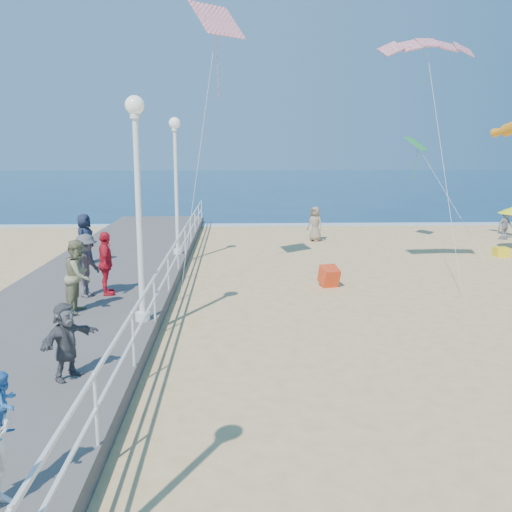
{
  "coord_description": "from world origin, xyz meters",
  "views": [
    {
      "loc": [
        -3.11,
        -13.49,
        4.51
      ],
      "look_at": [
        -2.5,
        2.0,
        1.6
      ],
      "focal_mm": 40.0,
      "sensor_mm": 36.0,
      "label": 1
    }
  ],
  "objects_px": {
    "beach_walker_a": "(506,224)",
    "box_kite": "(329,278)",
    "spectator_2": "(86,266)",
    "spectator_5": "(66,341)",
    "toddler_held": "(5,403)",
    "lamp_post_mid": "(138,186)",
    "spectator_1": "(78,276)",
    "spectator_3": "(106,264)",
    "spectator_4": "(84,239)",
    "lamp_post_far": "(176,171)",
    "beach_walker_c": "(315,224)",
    "beach_chair_left": "(501,252)"
  },
  "relations": [
    {
      "from": "spectator_4",
      "to": "beach_walker_a",
      "type": "xyz_separation_m",
      "value": [
        19.12,
        7.35,
        -0.53
      ]
    },
    {
      "from": "spectator_1",
      "to": "spectator_2",
      "type": "distance_m",
      "value": 1.54
    },
    {
      "from": "spectator_2",
      "to": "box_kite",
      "type": "xyz_separation_m",
      "value": [
        7.31,
        2.5,
        -0.99
      ]
    },
    {
      "from": "lamp_post_mid",
      "to": "spectator_1",
      "type": "bearing_deg",
      "value": 154.01
    },
    {
      "from": "box_kite",
      "to": "spectator_4",
      "type": "bearing_deg",
      "value": 149.78
    },
    {
      "from": "beach_walker_a",
      "to": "box_kite",
      "type": "xyz_separation_m",
      "value": [
        -10.56,
        -9.61,
        -0.49
      ]
    },
    {
      "from": "spectator_5",
      "to": "beach_walker_c",
      "type": "distance_m",
      "value": 19.31
    },
    {
      "from": "spectator_1",
      "to": "box_kite",
      "type": "bearing_deg",
      "value": -55.09
    },
    {
      "from": "lamp_post_mid",
      "to": "toddler_held",
      "type": "height_order",
      "value": "lamp_post_mid"
    },
    {
      "from": "spectator_3",
      "to": "beach_walker_a",
      "type": "height_order",
      "value": "spectator_3"
    },
    {
      "from": "spectator_5",
      "to": "lamp_post_mid",
      "type": "bearing_deg",
      "value": 17.9
    },
    {
      "from": "spectator_4",
      "to": "spectator_5",
      "type": "xyz_separation_m",
      "value": [
        2.37,
        -10.67,
        -0.2
      ]
    },
    {
      "from": "spectator_5",
      "to": "box_kite",
      "type": "relative_size",
      "value": 2.37
    },
    {
      "from": "beach_chair_left",
      "to": "spectator_1",
      "type": "bearing_deg",
      "value": -149.31
    },
    {
      "from": "lamp_post_mid",
      "to": "box_kite",
      "type": "height_order",
      "value": "lamp_post_mid"
    },
    {
      "from": "box_kite",
      "to": "beach_walker_c",
      "type": "bearing_deg",
      "value": 69.24
    },
    {
      "from": "toddler_held",
      "to": "beach_chair_left",
      "type": "height_order",
      "value": "toddler_held"
    },
    {
      "from": "lamp_post_far",
      "to": "toddler_held",
      "type": "relative_size",
      "value": 6.87
    },
    {
      "from": "spectator_2",
      "to": "spectator_3",
      "type": "distance_m",
      "value": 0.54
    },
    {
      "from": "spectator_2",
      "to": "spectator_5",
      "type": "relative_size",
      "value": 1.26
    },
    {
      "from": "spectator_4",
      "to": "box_kite",
      "type": "distance_m",
      "value": 8.91
    },
    {
      "from": "lamp_post_mid",
      "to": "spectator_5",
      "type": "bearing_deg",
      "value": -102.73
    },
    {
      "from": "lamp_post_mid",
      "to": "beach_walker_a",
      "type": "xyz_separation_m",
      "value": [
        15.95,
        14.48,
        -2.87
      ]
    },
    {
      "from": "spectator_1",
      "to": "box_kite",
      "type": "xyz_separation_m",
      "value": [
        7.12,
        4.03,
        -1.03
      ]
    },
    {
      "from": "lamp_post_far",
      "to": "spectator_5",
      "type": "distance_m",
      "value": 12.83
    },
    {
      "from": "lamp_post_far",
      "to": "spectator_2",
      "type": "bearing_deg",
      "value": -106.16
    },
    {
      "from": "spectator_4",
      "to": "beach_walker_c",
      "type": "relative_size",
      "value": 1.06
    },
    {
      "from": "beach_walker_a",
      "to": "beach_walker_c",
      "type": "bearing_deg",
      "value": 159.19
    },
    {
      "from": "beach_chair_left",
      "to": "beach_walker_c",
      "type": "bearing_deg",
      "value": 148.71
    },
    {
      "from": "beach_walker_c",
      "to": "beach_chair_left",
      "type": "height_order",
      "value": "beach_walker_c"
    },
    {
      "from": "spectator_2",
      "to": "spectator_4",
      "type": "bearing_deg",
      "value": 32.47
    },
    {
      "from": "toddler_held",
      "to": "beach_walker_a",
      "type": "bearing_deg",
      "value": -24.72
    },
    {
      "from": "spectator_3",
      "to": "spectator_4",
      "type": "relative_size",
      "value": 1.0
    },
    {
      "from": "beach_walker_a",
      "to": "beach_walker_c",
      "type": "relative_size",
      "value": 0.92
    },
    {
      "from": "lamp_post_mid",
      "to": "spectator_5",
      "type": "xyz_separation_m",
      "value": [
        -0.8,
        -3.55,
        -2.55
      ]
    },
    {
      "from": "spectator_1",
      "to": "beach_walker_c",
      "type": "xyz_separation_m",
      "value": [
        8.0,
        13.58,
        -0.47
      ]
    },
    {
      "from": "spectator_2",
      "to": "beach_walker_a",
      "type": "bearing_deg",
      "value": -38.13
    },
    {
      "from": "spectator_3",
      "to": "beach_walker_c",
      "type": "height_order",
      "value": "spectator_3"
    },
    {
      "from": "lamp_post_mid",
      "to": "beach_chair_left",
      "type": "height_order",
      "value": "lamp_post_mid"
    },
    {
      "from": "toddler_held",
      "to": "spectator_2",
      "type": "bearing_deg",
      "value": 21.21
    },
    {
      "from": "spectator_3",
      "to": "spectator_4",
      "type": "bearing_deg",
      "value": 9.87
    },
    {
      "from": "spectator_5",
      "to": "spectator_2",
      "type": "bearing_deg",
      "value": 41.38
    },
    {
      "from": "spectator_3",
      "to": "beach_walker_a",
      "type": "xyz_separation_m",
      "value": [
        17.36,
        11.94,
        -0.52
      ]
    },
    {
      "from": "lamp_post_mid",
      "to": "spectator_4",
      "type": "height_order",
      "value": "lamp_post_mid"
    },
    {
      "from": "lamp_post_far",
      "to": "box_kite",
      "type": "relative_size",
      "value": 8.87
    },
    {
      "from": "lamp_post_mid",
      "to": "spectator_2",
      "type": "bearing_deg",
      "value": 129.11
    },
    {
      "from": "spectator_3",
      "to": "spectator_5",
      "type": "relative_size",
      "value": 1.28
    },
    {
      "from": "spectator_4",
      "to": "spectator_5",
      "type": "relative_size",
      "value": 1.28
    },
    {
      "from": "lamp_post_far",
      "to": "spectator_2",
      "type": "distance_m",
      "value": 7.3
    },
    {
      "from": "spectator_2",
      "to": "beach_walker_a",
      "type": "relative_size",
      "value": 1.14
    }
  ]
}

